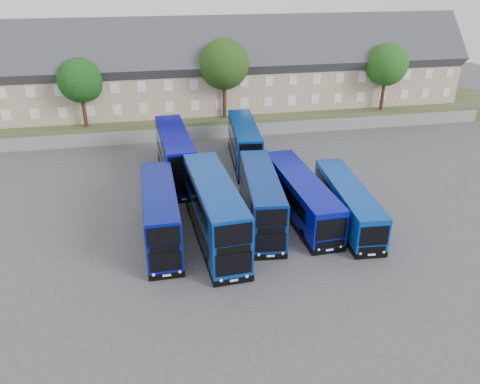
# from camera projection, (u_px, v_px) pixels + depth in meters

# --- Properties ---
(ground) EXTENTS (120.00, 120.00, 0.00)m
(ground) POSITION_uv_depth(u_px,v_px,m) (255.00, 246.00, 34.41)
(ground) COLOR #46474B
(ground) RESTS_ON ground
(retaining_wall) EXTENTS (70.00, 0.40, 1.50)m
(retaining_wall) POSITION_uv_depth(u_px,v_px,m) (210.00, 132.00, 55.21)
(retaining_wall) COLOR slate
(retaining_wall) RESTS_ON ground
(earth_bank) EXTENTS (80.00, 20.00, 2.00)m
(earth_bank) POSITION_uv_depth(u_px,v_px,m) (200.00, 107.00, 63.91)
(earth_bank) COLOR #394828
(earth_bank) RESTS_ON ground
(terrace_row) EXTENTS (60.00, 10.40, 11.20)m
(terrace_row) POSITION_uv_depth(u_px,v_px,m) (226.00, 71.00, 58.43)
(terrace_row) COLOR tan
(terrace_row) RESTS_ON earth_bank
(dd_front_left) EXTENTS (2.50, 10.48, 4.15)m
(dd_front_left) POSITION_uv_depth(u_px,v_px,m) (161.00, 216.00, 34.36)
(dd_front_left) COLOR navy
(dd_front_left) RESTS_ON ground
(dd_front_mid) EXTENTS (3.44, 11.95, 4.70)m
(dd_front_mid) POSITION_uv_depth(u_px,v_px,m) (215.00, 212.00, 34.29)
(dd_front_mid) COLOR navy
(dd_front_mid) RESTS_ON ground
(dd_front_right) EXTENTS (3.48, 10.77, 4.20)m
(dd_front_right) POSITION_uv_depth(u_px,v_px,m) (261.00, 200.00, 36.50)
(dd_front_right) COLOR navy
(dd_front_right) RESTS_ON ground
(dd_rear_left) EXTENTS (3.21, 11.53, 4.54)m
(dd_rear_left) POSITION_uv_depth(u_px,v_px,m) (175.00, 156.00, 44.47)
(dd_rear_left) COLOR #0809A1
(dd_rear_left) RESTS_ON ground
(dd_rear_right) EXTENTS (3.30, 10.71, 4.19)m
(dd_rear_right) POSITION_uv_depth(u_px,v_px,m) (244.00, 144.00, 47.72)
(dd_rear_right) COLOR #083596
(dd_rear_right) RESTS_ON ground
(coach_east_a) EXTENTS (3.12, 12.35, 3.35)m
(coach_east_a) POSITION_uv_depth(u_px,v_px,m) (301.00, 197.00, 37.99)
(coach_east_a) COLOR #080E9A
(coach_east_a) RESTS_ON ground
(coach_east_b) EXTENTS (3.17, 11.39, 3.07)m
(coach_east_b) POSITION_uv_depth(u_px,v_px,m) (347.00, 204.00, 37.18)
(coach_east_b) COLOR #083A9D
(coach_east_b) RESTS_ON ground
(tree_west) EXTENTS (4.80, 4.80, 7.65)m
(tree_west) POSITION_uv_depth(u_px,v_px,m) (81.00, 82.00, 51.01)
(tree_west) COLOR #382314
(tree_west) RESTS_ON earth_bank
(tree_mid) EXTENTS (5.76, 5.76, 9.18)m
(tree_mid) POSITION_uv_depth(u_px,v_px,m) (225.00, 66.00, 53.76)
(tree_mid) COLOR #382314
(tree_mid) RESTS_ON earth_bank
(tree_east) EXTENTS (5.12, 5.12, 8.16)m
(tree_east) POSITION_uv_depth(u_px,v_px,m) (387.00, 66.00, 57.07)
(tree_east) COLOR #382314
(tree_east) RESTS_ON earth_bank
(tree_far) EXTENTS (5.44, 5.44, 8.67)m
(tree_far) POSITION_uv_depth(u_px,v_px,m) (404.00, 52.00, 64.12)
(tree_far) COLOR #382314
(tree_far) RESTS_ON earth_bank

